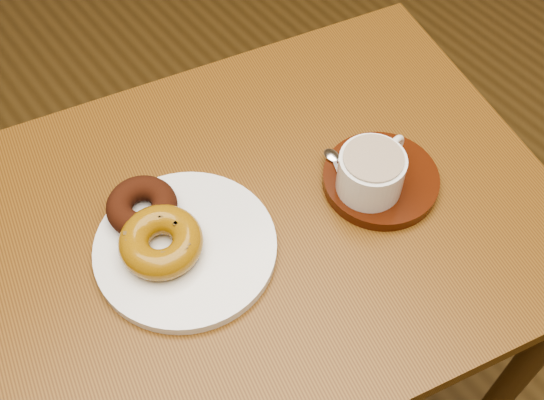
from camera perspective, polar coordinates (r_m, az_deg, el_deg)
cafe_table at (r=1.04m, az=-0.88°, el=-5.07°), size 0.93×0.77×0.76m
donut_plate at (r=0.90m, az=-7.25°, el=-3.98°), size 0.33×0.33×0.01m
donut_cinnamon at (r=0.92m, az=-10.83°, el=-0.52°), size 0.13×0.13×0.03m
donut_caramel at (r=0.88m, az=-9.28°, el=-3.47°), size 0.12×0.12×0.04m
saucer at (r=0.97m, az=9.07°, el=1.69°), size 0.22×0.22×0.02m
coffee_cup at (r=0.93m, az=8.34°, el=2.37°), size 0.12×0.09×0.06m
teaspoon at (r=0.97m, az=5.18°, el=3.38°), size 0.04×0.09×0.01m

